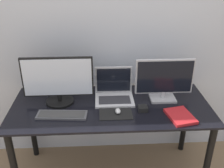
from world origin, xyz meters
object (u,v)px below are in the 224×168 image
Objects in this scene: monitor_left at (58,81)px; mouse at (118,111)px; laptop at (114,91)px; book at (180,116)px; monitor_right at (164,80)px; keyboard at (62,115)px; power_brick at (143,109)px.

monitor_left is 0.55m from mouse.
monitor_left is at bearing -173.84° from laptop.
laptop reaches higher than book.
laptop is 1.22× the size of book.
monitor_left is at bearing 157.05° from mouse.
monitor_left is 0.88m from monitor_right.
keyboard is 0.44m from mouse.
monitor_left reaches higher than keyboard.
keyboard is at bearing -148.03° from laptop.
monitor_left reaches higher than monitor_right.
monitor_left is 1.01m from book.
power_brick is at bearing 3.75° from keyboard.
laptop is 0.59m from book.
mouse is (0.48, -0.20, -0.18)m from monitor_left.
book is (0.07, -0.28, -0.18)m from monitor_right.
monitor_left is at bearing 165.83° from power_brick.
monitor_right is 1.81× the size of book.
keyboard is 5.26× the size of power_brick.
mouse reaches higher than keyboard.
monitor_left is 2.16× the size of book.
monitor_right reaches higher than mouse.
monitor_right reaches higher than laptop.
laptop is at bearing 145.76° from book.
laptop reaches higher than keyboard.
laptop is 0.82× the size of keyboard.
power_brick is (-0.27, 0.11, 0.01)m from book.
book is 0.29m from power_brick.
monitor_left is at bearing 100.74° from keyboard.
keyboard is at bearing 175.60° from book.
laptop reaches higher than mouse.
monitor_right reaches higher than power_brick.
monitor_right is at bearing 26.77° from mouse.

